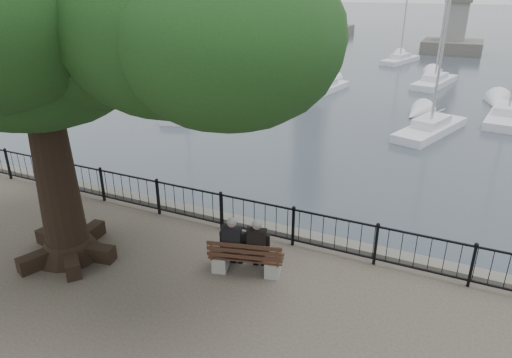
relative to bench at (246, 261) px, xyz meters
The scene contains 14 objects.
harbor 2.25m from the bench, 103.06° to the left, with size 260.00×260.00×1.20m.
railing 1.64m from the bench, 107.05° to the left, with size 22.06×0.06×1.00m.
bench is the anchor object (origin of this frame).
person_left 0.46m from the bench, behind, with size 0.51×0.74×1.38m.
person_right 0.42m from the bench, 35.39° to the left, with size 0.51×0.74×1.38m.
tree 6.32m from the bench, 163.45° to the right, with size 10.39×7.26×8.49m.
lion_monument 49.01m from the bench, 88.22° to the left, with size 6.19×6.19×9.08m.
sailboat_a 18.23m from the bench, 126.67° to the left, with size 3.35×6.22×11.69m.
sailboat_b 24.14m from the bench, 102.71° to the left, with size 2.29×5.36×11.12m.
sailboat_c 21.60m from the bench, 73.64° to the left, with size 2.49×6.29×12.70m.
sailboat_e 34.95m from the bench, 111.15° to the left, with size 3.52×5.47×12.94m.
sailboat_f 29.13m from the bench, 87.00° to the left, with size 2.96×6.22×12.73m.
sailboat_h 39.34m from the bench, 93.68° to the left, with size 3.07×5.95×12.31m.
sailboat_i 16.40m from the bench, 81.31° to the left, with size 3.24×5.79×12.59m.
Camera 1 is at (4.29, -6.73, 5.94)m, focal length 32.00 mm.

